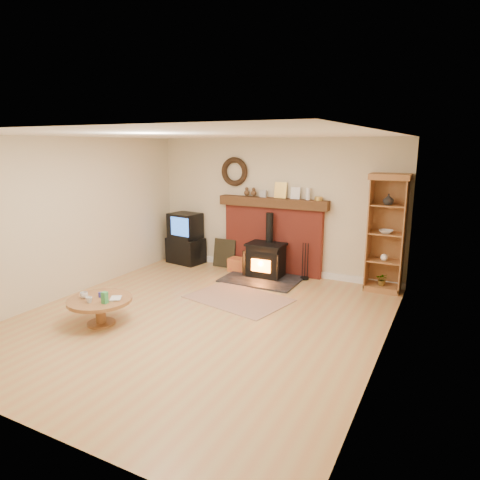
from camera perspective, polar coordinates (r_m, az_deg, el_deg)
The scene contains 11 objects.
ground at distance 6.32m, azimuth -5.40°, elevation -10.49°, with size 5.50×5.50×0.00m, color #BA824D.
room_shell at distance 5.96m, azimuth -5.39°, elevation 5.24°, with size 5.02×5.52×2.61m.
chimney_breast at distance 8.36m, azimuth 4.36°, elevation 1.02°, with size 2.20×0.22×1.78m.
wood_stove at distance 8.10m, azimuth 3.38°, elevation -2.87°, with size 1.40×1.00×1.22m.
area_rug at distance 7.08m, azimuth -0.23°, elevation -7.81°, with size 1.58×1.08×0.01m, color brown.
tv_unit at distance 9.15m, azimuth -7.27°, elevation 0.11°, with size 0.80×0.61×1.07m.
curio_cabinet at distance 7.65m, azimuth 18.96°, elevation 0.85°, with size 0.65×0.47×2.01m.
firelog_box at distance 8.52m, azimuth -0.04°, elevation -3.35°, with size 0.42×0.27×0.27m, color gold.
leaning_painting at distance 8.80m, azimuth -2.09°, elevation -1.77°, with size 0.49×0.03×0.58m, color black.
fire_tools at distance 8.12m, azimuth 8.62°, elevation -4.31°, with size 0.16×0.16×0.70m.
coffee_table at distance 6.33m, azimuth -18.21°, elevation -8.04°, with size 0.89×0.89×0.54m.
Camera 1 is at (3.16, -4.88, 2.47)m, focal length 32.00 mm.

